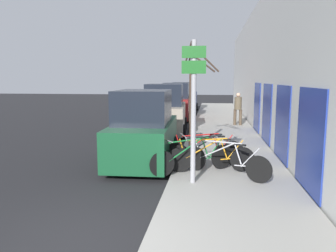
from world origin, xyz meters
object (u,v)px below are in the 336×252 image
Objects in this scene: signpost at (193,107)px; parked_car_0 at (144,131)px; bicycle_3 at (207,154)px; pedestrian_near at (238,106)px; bicycle_0 at (225,161)px; bicycle_1 at (193,158)px; parked_car_1 at (165,111)px; bicycle_4 at (204,150)px; parked_car_2 at (177,103)px; street_tree at (192,98)px; parked_car_3 at (184,98)px; bicycle_2 at (211,158)px.

parked_car_0 is at bearing 126.40° from signpost.
bicycle_3 is 9.14m from pedestrian_near.
parked_car_0 is at bearing 49.88° from bicycle_3.
bicycle_0 is 0.85m from bicycle_1.
bicycle_4 is at bearing -74.48° from parked_car_1.
parked_car_2 is 4.84m from pedestrian_near.
parked_car_0 is at bearing 15.42° from bicycle_1.
bicycle_3 is 2.65m from street_tree.
parked_car_2 is at bearing -5.94° from bicycle_4.
parked_car_3 is at bearing -27.60° from bicycle_1.
bicycle_2 is at bearing -75.07° from street_tree.
bicycle_0 is at bearing -73.73° from parked_car_1.
bicycle_3 is 1.25× the size of pedestrian_near.
pedestrian_near reaches higher than bicycle_1.
signpost is 1.93× the size of pedestrian_near.
bicycle_2 is at bearing -75.38° from parked_car_1.
bicycle_0 is 1.24× the size of pedestrian_near.
parked_car_2 reaches higher than bicycle_1.
parked_car_0 is 2.44× the size of pedestrian_near.
bicycle_1 is 0.47× the size of parked_car_1.
bicycle_3 is at bearing 77.51° from signpost.
parked_car_2 is at bearing 0.39° from bicycle_2.
street_tree reaches higher than parked_car_1.
parked_car_1 is (-2.29, 7.08, 0.54)m from bicycle_2.
parked_car_2 is 10.17m from street_tree.
street_tree is at bearing 40.22° from parked_car_0.
parked_car_2 is at bearing 88.68° from parked_car_0.
parked_car_2 is (-2.16, 12.11, 0.54)m from bicycle_3.
parked_car_0 is (-1.93, 0.34, 0.50)m from bicycle_4.
bicycle_0 is 7.92m from parked_car_1.
bicycle_2 is at bearing -33.39° from parked_car_0.
parked_car_3 is at bearing 88.45° from parked_car_0.
parked_car_1 is 1.01× the size of parked_car_3.
parked_car_0 is at bearing 86.23° from bicycle_0.
bicycle_0 is (0.80, 0.63, -1.46)m from signpost.
street_tree is (-0.49, 1.65, 1.50)m from bicycle_4.
street_tree is at bearing 0.63° from bicycle_4.
pedestrian_near reaches higher than bicycle_4.
parked_car_2 is at bearing 97.66° from signpost.
signpost reaches higher than bicycle_1.
parked_car_2 is (-2.63, 12.97, 0.54)m from bicycle_0.
bicycle_3 reaches higher than bicycle_4.
parked_car_1 reaches higher than pedestrian_near.
parked_car_2 is at bearing -25.20° from bicycle_1.
pedestrian_near is (3.71, 2.40, 0.09)m from parked_car_1.
bicycle_2 is 0.51m from bicycle_3.
street_tree reaches higher than bicycle_0.
signpost is 10.67m from pedestrian_near.
parked_car_0 is (-1.66, 1.46, 0.48)m from bicycle_1.
bicycle_3 is at bearing -75.00° from parked_car_1.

